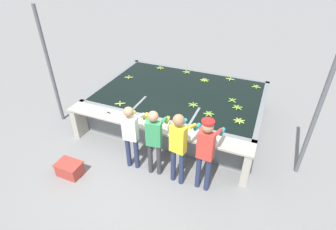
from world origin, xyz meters
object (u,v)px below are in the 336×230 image
Objects in this scene: worker_0 at (131,132)px; banana_bunch_floating_3 at (256,87)px; support_post_left at (50,68)px; banana_bunch_floating_7 at (209,114)px; banana_bunch_floating_0 at (187,72)px; banana_bunch_floating_6 at (205,80)px; worker_1 at (154,137)px; support_post_right at (318,112)px; banana_bunch_floating_8 at (232,100)px; banana_bunch_floating_9 at (120,104)px; banana_bunch_floating_4 at (238,107)px; banana_bunch_floating_11 at (160,68)px; crate at (70,169)px; worker_3 at (206,149)px; knife_1 at (179,130)px; worker_2 at (179,143)px; banana_bunch_floating_1 at (193,105)px; banana_bunch_floating_5 at (129,77)px; banana_bunch_floating_10 at (230,79)px; knife_0 at (111,114)px; banana_bunch_floating_2 at (239,121)px.

banana_bunch_floating_3 is at bearing 56.74° from worker_0.
banana_bunch_floating_7 is at bearing 7.39° from support_post_left.
banana_bunch_floating_6 is at bearing -27.09° from banana_bunch_floating_0.
support_post_right is at bearing 22.75° from worker_1.
banana_bunch_floating_8 and banana_bunch_floating_9 have the same top height.
support_post_right is (1.58, -0.76, 0.70)m from banana_bunch_floating_4.
banana_bunch_floating_0 is at bearing 98.48° from worker_1.
banana_bunch_floating_11 is 4.43m from crate.
banana_bunch_floating_6 reaches higher than crate.
worker_3 is 3.44m from banana_bunch_floating_3.
banana_bunch_floating_11 is at bearing 136.66° from banana_bunch_floating_7.
worker_0 is at bearing -160.40° from support_post_right.
banana_bunch_floating_9 is at bearing -154.12° from banana_bunch_floating_8.
banana_bunch_floating_6 is 0.94× the size of knife_1.
worker_3 is 6.14× the size of banana_bunch_floating_7.
banana_bunch_floating_6 is 4.34m from support_post_left.
worker_2 is 2.56m from crate.
support_post_right is at bearing -9.75° from banana_bunch_floating_1.
banana_bunch_floating_11 is (-2.63, 1.23, -0.00)m from banana_bunch_floating_8.
worker_2 is at bearing -44.41° from banana_bunch_floating_5.
banana_bunch_floating_9 is at bearing -159.23° from banana_bunch_floating_1.
banana_bunch_floating_4 is at bearing -72.29° from banana_bunch_floating_10.
crate is at bearing -164.28° from worker_3.
knife_0 is 4.50m from support_post_right.
support_post_right is (1.78, -1.07, 0.70)m from banana_bunch_floating_8.
banana_bunch_floating_0 is 4.61m from crate.
worker_1 is 0.51× the size of support_post_left.
worker_0 is at bearing -123.26° from banana_bunch_floating_3.
crate is at bearing -102.19° from knife_0.
banana_bunch_floating_3 is at bearing 25.91° from support_post_left.
banana_bunch_floating_1 is 0.81× the size of knife_0.
worker_0 is 5.85× the size of banana_bunch_floating_5.
banana_bunch_floating_2 is 4.00m from crate.
banana_bunch_floating_2 is at bearing 16.58° from knife_0.
worker_1 is 4.68× the size of knife_0.
banana_bunch_floating_5 reaches higher than knife_0.
crate is at bearing -138.01° from banana_bunch_floating_7.
banana_bunch_floating_0 is 2.71m from banana_bunch_floating_9.
banana_bunch_floating_0 is at bearing 174.68° from banana_bunch_floating_3.
support_post_right is (3.49, -2.33, 0.70)m from banana_bunch_floating_0.
banana_bunch_floating_1 is 1.00× the size of banana_bunch_floating_6.
support_post_right is at bearing -27.59° from banana_bunch_floating_11.
banana_bunch_floating_1 is at bearing 115.01° from worker_3.
banana_bunch_floating_10 is at bearing 1.12° from banana_bunch_floating_11.
banana_bunch_floating_9 reaches higher than knife_1.
worker_3 reaches higher than banana_bunch_floating_8.
crate is (-2.59, -4.41, -0.73)m from banana_bunch_floating_10.
worker_1 is 0.57m from worker_2.
worker_2 reaches higher than banana_bunch_floating_11.
worker_2 reaches higher than worker_1.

